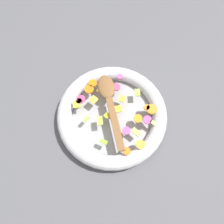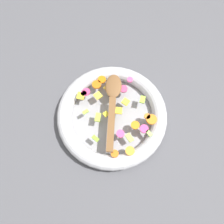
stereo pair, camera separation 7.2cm
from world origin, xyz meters
name	(u,v)px [view 2 (the right image)]	position (x,y,z in m)	size (l,w,h in m)	color
ground_plane	(112,117)	(0.00, 0.00, 0.00)	(4.00, 4.00, 0.00)	#4C4C51
skillet	(112,115)	(0.00, 0.00, 0.02)	(0.38, 0.38, 0.05)	gray
chopped_vegetables	(117,109)	(0.00, 0.02, 0.05)	(0.30, 0.22, 0.01)	orange
wooden_spoon	(113,102)	(-0.03, 0.01, 0.06)	(0.26, 0.16, 0.01)	brown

